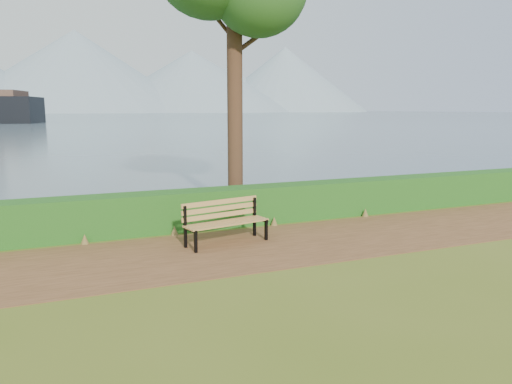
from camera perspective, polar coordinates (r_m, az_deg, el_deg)
name	(u,v)px	position (r m, az deg, el deg)	size (l,w,h in m)	color
ground	(247,252)	(10.92, -1.07, -6.91)	(140.00, 140.00, 0.00)	#52631C
path	(242,249)	(11.19, -1.64, -6.49)	(40.00, 3.40, 0.01)	#56361D
hedge	(210,208)	(13.18, -5.25, -1.84)	(32.00, 0.85, 1.00)	#144313
water	(54,115)	(269.78, -22.08, 8.19)	(700.00, 510.00, 0.00)	#415A69
mountains	(35,75)	(416.55, -23.92, 12.13)	(585.00, 190.00, 70.00)	gray
bench	(224,219)	(11.54, -3.63, -3.07)	(2.08, 0.98, 1.00)	black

